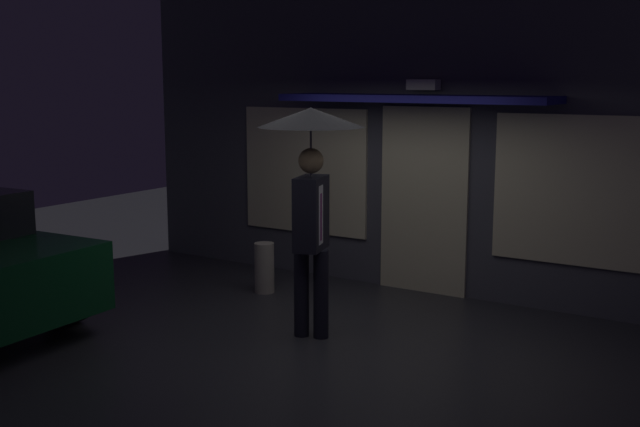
{
  "coord_description": "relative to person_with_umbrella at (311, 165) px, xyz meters",
  "views": [
    {
      "loc": [
        3.89,
        -6.24,
        2.53
      ],
      "look_at": [
        -0.1,
        0.06,
        1.25
      ],
      "focal_mm": 44.37,
      "sensor_mm": 36.0,
      "label": 1
    }
  ],
  "objects": [
    {
      "name": "sidewalk_bollard",
      "position": [
        -1.36,
        1.07,
        -1.4
      ],
      "size": [
        0.24,
        0.24,
        0.6
      ],
      "primitive_type": "cylinder",
      "color": "#B2A899",
      "rests_on": "ground"
    },
    {
      "name": "person_with_umbrella",
      "position": [
        0.0,
        0.0,
        0.0
      ],
      "size": [
        1.02,
        1.02,
        2.25
      ],
      "rotation": [
        0.0,
        0.0,
        -1.29
      ],
      "color": "black",
      "rests_on": "ground"
    },
    {
      "name": "building_facade",
      "position": [
        0.2,
        2.28,
        0.26
      ],
      "size": [
        8.22,
        1.0,
        3.95
      ],
      "color": "#4C4C56",
      "rests_on": "ground"
    },
    {
      "name": "ground_plane",
      "position": [
        0.2,
        -0.06,
        -1.7
      ],
      "size": [
        18.0,
        18.0,
        0.0
      ],
      "primitive_type": "plane",
      "color": "#2D2D33"
    }
  ]
}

